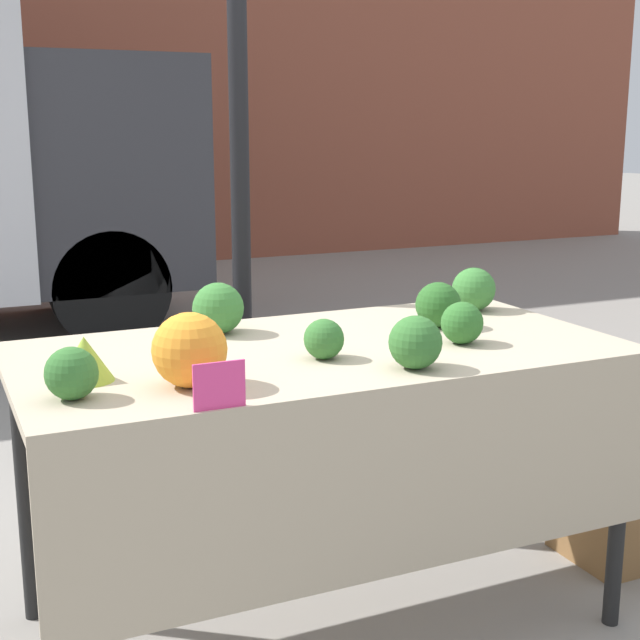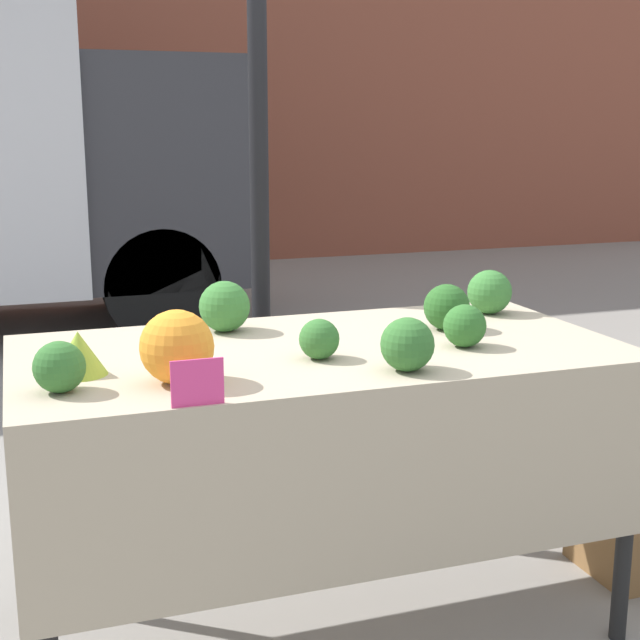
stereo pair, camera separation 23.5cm
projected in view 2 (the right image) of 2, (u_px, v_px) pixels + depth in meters
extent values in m
plane|color=gray|center=(320.00, 619.00, 2.80)|extent=(40.00, 40.00, 0.00)
cylinder|color=black|center=(260.00, 205.00, 3.27)|extent=(0.07, 0.07, 2.47)
cube|color=#333338|center=(158.00, 170.00, 6.84)|extent=(1.23, 1.67, 1.63)
cylinder|color=black|center=(162.00, 285.00, 6.30)|extent=(0.82, 0.22, 0.82)
cylinder|color=black|center=(134.00, 257.00, 7.64)|extent=(0.82, 0.22, 0.82)
cube|color=tan|center=(320.00, 352.00, 2.62)|extent=(1.76, 0.90, 0.03)
cube|color=tan|center=(377.00, 491.00, 2.26)|extent=(1.76, 0.01, 0.49)
cylinder|color=black|center=(45.00, 602.00, 2.09)|extent=(0.05, 0.05, 0.86)
cylinder|color=black|center=(627.00, 506.00, 2.61)|extent=(0.05, 0.05, 0.86)
cylinder|color=black|center=(35.00, 479.00, 2.81)|extent=(0.05, 0.05, 0.86)
cylinder|color=black|center=(493.00, 424.00, 3.33)|extent=(0.05, 0.05, 0.86)
sphere|color=orange|center=(177.00, 347.00, 2.23)|extent=(0.19, 0.19, 0.19)
cone|color=#93B238|center=(79.00, 353.00, 2.31)|extent=(0.15, 0.15, 0.12)
sphere|color=#336B2D|center=(407.00, 344.00, 2.34)|extent=(0.14, 0.14, 0.14)
sphere|color=#387533|center=(490.00, 292.00, 3.05)|extent=(0.15, 0.15, 0.15)
sphere|color=#387533|center=(225.00, 306.00, 2.79)|extent=(0.16, 0.16, 0.16)
sphere|color=#2D6628|center=(465.00, 326.00, 2.60)|extent=(0.13, 0.13, 0.13)
sphere|color=#285B23|center=(447.00, 307.00, 2.81)|extent=(0.15, 0.15, 0.15)
sphere|color=#336B2D|center=(319.00, 339.00, 2.46)|extent=(0.11, 0.11, 0.11)
sphere|color=#336B2D|center=(59.00, 367.00, 2.15)|extent=(0.13, 0.13, 0.13)
cube|color=#E53D84|center=(197.00, 383.00, 2.05)|extent=(0.12, 0.01, 0.11)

